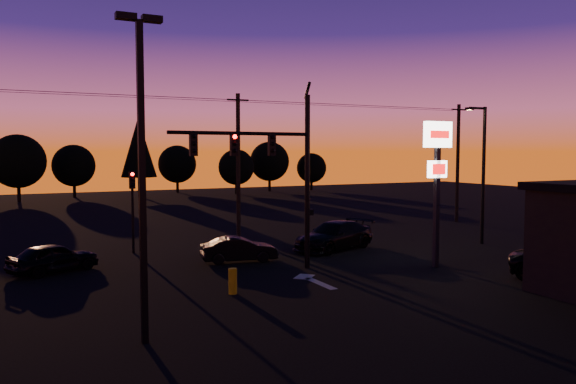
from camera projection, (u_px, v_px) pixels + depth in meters
name	position (u px, v px, depth m)	size (l,w,h in m)	color
ground	(322.00, 290.00, 21.91)	(120.00, 120.00, 0.00)	black
lane_arrow	(313.00, 280.00, 23.62)	(1.20, 3.10, 0.01)	beige
traffic_signal_mast	(276.00, 162.00, 25.08)	(6.79, 0.52, 8.58)	black
secondary_signal	(133.00, 200.00, 29.75)	(0.30, 0.31, 4.35)	black
parking_lot_light	(142.00, 157.00, 15.52)	(1.25, 0.30, 9.14)	black
pylon_sign	(437.00, 162.00, 26.00)	(1.50, 0.28, 6.80)	black
streetlight	(482.00, 169.00, 32.67)	(1.55, 0.35, 8.00)	black
utility_pole_1	(238.00, 165.00, 34.97)	(1.40, 0.26, 9.00)	black
utility_pole_2	(458.00, 162.00, 42.95)	(1.40, 0.26, 9.00)	black
power_wires	(238.00, 100.00, 34.68)	(36.00, 1.22, 0.07)	black
bollard	(233.00, 281.00, 21.32)	(0.33, 0.33, 0.98)	#CDC30C
tree_2	(18.00, 161.00, 60.04)	(5.77, 5.78, 7.26)	black
tree_3	(74.00, 166.00, 66.32)	(4.95, 4.95, 6.22)	black
tree_4	(139.00, 147.00, 66.59)	(4.18, 4.18, 9.50)	black
tree_5	(177.00, 164.00, 73.87)	(4.95, 4.95, 6.22)	black
tree_6	(236.00, 167.00, 71.20)	(4.54, 4.54, 5.71)	black
tree_7	(269.00, 161.00, 76.49)	(5.36, 5.36, 6.74)	black
tree_8	(312.00, 168.00, 78.33)	(4.12, 4.12, 5.19)	black
car_left	(54.00, 258.00, 25.12)	(1.57, 3.91, 1.33)	black
car_mid	(239.00, 249.00, 27.55)	(1.29, 3.71, 1.22)	black
car_right	(334.00, 236.00, 31.01)	(2.15, 5.30, 1.54)	black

